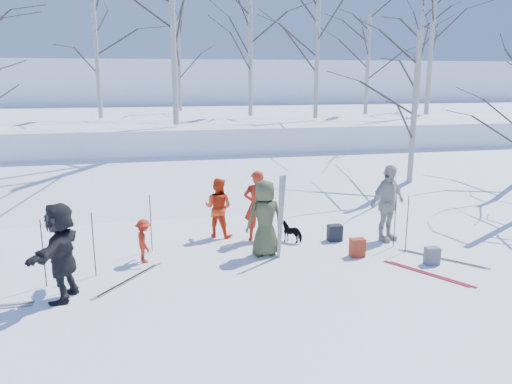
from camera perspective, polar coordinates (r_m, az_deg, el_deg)
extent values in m
plane|color=white|center=(10.74, 1.70, -8.56)|extent=(120.00, 120.00, 0.00)
cube|color=white|center=(17.28, -3.84, 0.33)|extent=(70.00, 9.49, 4.12)
cube|color=white|center=(26.96, -7.00, 6.71)|extent=(70.00, 18.00, 2.20)
cube|color=white|center=(47.78, -9.41, 10.59)|extent=(90.00, 30.00, 6.00)
imported|color=#42472A|center=(11.16, 1.02, -3.01)|extent=(0.92, 0.68, 1.73)
imported|color=red|center=(12.19, 0.07, -1.58)|extent=(0.67, 0.47, 1.75)
imported|color=red|center=(12.54, -4.34, -1.78)|extent=(0.92, 0.86, 1.50)
imported|color=red|center=(11.12, -12.68, -5.47)|extent=(0.48, 0.68, 0.96)
imported|color=beige|center=(12.56, 14.80, -1.24)|extent=(1.20, 0.86, 1.89)
imported|color=black|center=(9.63, -21.40, -6.35)|extent=(0.96, 1.76, 1.81)
imported|color=black|center=(12.28, 4.17, -4.55)|extent=(0.61, 0.60, 0.50)
cube|color=silver|center=(10.93, 2.74, -2.92)|extent=(0.08, 0.16, 1.90)
cube|color=silver|center=(11.01, 2.95, -2.80)|extent=(0.14, 0.23, 1.89)
cylinder|color=black|center=(10.03, -20.53, -6.94)|extent=(0.02, 0.02, 1.34)
cylinder|color=black|center=(10.38, -23.13, -6.49)|extent=(0.02, 0.02, 1.34)
cylinder|color=black|center=(12.72, 1.26, -1.90)|extent=(0.02, 0.02, 1.34)
cylinder|color=black|center=(13.15, 3.03, -1.41)|extent=(0.02, 0.02, 1.34)
cylinder|color=black|center=(10.57, -18.07, -5.73)|extent=(0.02, 0.02, 1.34)
cylinder|color=black|center=(12.17, 15.60, -3.10)|extent=(0.02, 0.02, 1.34)
cylinder|color=black|center=(11.69, -11.93, -3.54)|extent=(0.02, 0.02, 1.34)
cylinder|color=black|center=(11.92, 16.88, -3.52)|extent=(0.02, 0.02, 1.34)
cube|color=maroon|center=(11.48, 11.50, -6.25)|extent=(0.32, 0.22, 0.42)
cube|color=#585A60|center=(11.46, 19.48, -6.90)|extent=(0.30, 0.20, 0.38)
cube|color=black|center=(12.47, 8.99, -4.63)|extent=(0.34, 0.24, 0.40)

